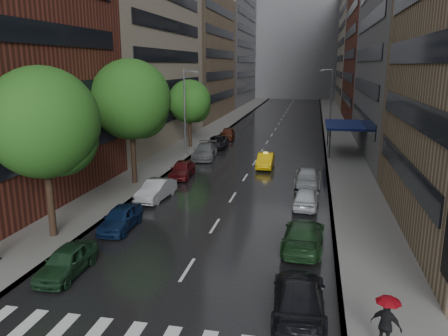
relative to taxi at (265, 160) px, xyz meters
The scene contains 17 objects.
ground 26.18m from the taxi, 92.87° to the right, with size 220.00×220.00×0.00m, color gray.
road 23.90m from the taxi, 93.14° to the left, with size 14.00×140.00×0.01m, color black.
sidewalk_left 26.00m from the taxi, 113.37° to the left, with size 4.00×140.00×0.15m, color gray.
sidewalk_right 25.07m from the taxi, 72.13° to the left, with size 4.00×140.00×0.15m, color gray.
buildings_left 39.57m from the taxi, 116.55° to the left, with size 8.00×108.00×38.00m.
buildings_right 36.43m from the taxi, 65.87° to the left, with size 8.05×109.10×36.00m.
building_far 93.13m from the taxi, 90.82° to the left, with size 40.00×14.00×32.00m, color slate.
tree_near 22.93m from the taxi, 116.56° to the right, with size 6.05×6.05×9.64m.
tree_mid 14.26m from the taxi, 140.64° to the right, with size 6.35×6.35×10.12m.
tree_far 13.89m from the taxi, 139.42° to the left, with size 5.00×5.00×7.97m.
taxi is the anchor object (origin of this frame).
parked_cars_left 7.08m from the taxi, 161.36° to the right, with size 2.71×43.20×1.56m.
parked_cars_right 15.95m from the taxi, 75.14° to the right, with size 2.35×24.59×1.50m.
ped_red_umbrella 27.69m from the taxi, 75.22° to the right, with size 1.14×0.89×2.01m.
street_lamp_left 10.68m from the taxi, 156.87° to the left, with size 1.74×0.22×9.00m.
street_lamp_right 20.36m from the taxi, 71.22° to the left, with size 1.74×0.22×9.00m.
awning 11.97m from the taxi, 49.10° to the left, with size 4.00×8.00×3.12m.
Camera 1 is at (5.64, -14.58, 9.67)m, focal length 35.00 mm.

